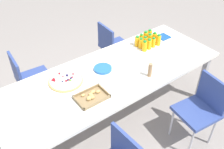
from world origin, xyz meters
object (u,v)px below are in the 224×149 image
Objects in this scene: juice_bottle_4 at (154,38)px; juice_bottle_11 at (145,46)px; juice_bottle_9 at (153,42)px; chair_near_left at (112,45)px; snack_tray at (92,97)px; juice_bottle_2 at (141,39)px; plate_stack at (103,69)px; juice_bottle_0 at (150,35)px; juice_bottle_8 at (158,40)px; juice_bottle_1 at (146,37)px; party_table at (112,77)px; juice_bottle_5 at (150,39)px; fruit_pizza at (66,80)px; chair_near_right at (28,78)px; chair_far_left at (202,107)px; juice_bottle_6 at (145,42)px; juice_bottle_7 at (141,43)px; juice_bottle_10 at (149,44)px; napkin_stack at (163,37)px; juice_bottle_3 at (137,41)px; cardboard_tube at (150,70)px.

juice_bottle_4 is 0.24m from juice_bottle_11.
juice_bottle_9 is at bearing 39.84° from juice_bottle_4.
chair_near_left is 2.70× the size of snack_tray.
juice_bottle_2 is at bearing -117.89° from juice_bottle_11.
juice_bottle_0 is at bearing -169.04° from plate_stack.
snack_tray is (1.21, 0.32, -0.05)m from juice_bottle_8.
juice_bottle_1 reaches higher than juice_bottle_4.
juice_bottle_1 is at bearing -45.98° from juice_bottle_4.
juice_bottle_5 is at bearing -164.98° from party_table.
juice_bottle_2 is (-0.06, 0.53, 0.32)m from chair_near_left.
juice_bottle_11 is (0.23, 0.07, -0.00)m from juice_bottle_4.
fruit_pizza is (1.22, 0.10, -0.06)m from juice_bottle_1.
chair_near_right is 5.79× the size of juice_bottle_4.
juice_bottle_6 is at bearing 4.52° from chair_far_left.
juice_bottle_7 is at bearing -178.50° from fruit_pizza.
chair_far_left is at bearing 79.76° from juice_bottle_0.
juice_bottle_10 reaches higher than chair_near_right.
juice_bottle_11 is 1.03m from snack_tray.
juice_bottle_0 is at bearing -152.32° from juice_bottle_6.
juice_bottle_7 is at bearing 68.17° from chair_near_right.
napkin_stack is (-0.28, 0.06, -0.06)m from juice_bottle_1.
juice_bottle_3 reaches higher than snack_tray.
napkin_stack is at bearing -163.68° from snack_tray.
juice_bottle_9 is at bearing 14.24° from chair_near_left.
plate_stack is at bearing 6.57° from juice_bottle_5.
juice_bottle_10 is (0.08, 0.08, -0.01)m from juice_bottle_5.
juice_bottle_8 reaches higher than plate_stack.
snack_tray is (1.00, 1.00, 0.27)m from chair_near_left.
juice_bottle_10 is 0.37m from napkin_stack.
juice_bottle_8 is at bearing -5.21° from chair_far_left.
juice_bottle_3 is 0.84× the size of cardboard_tube.
juice_bottle_10 is (-0.07, 0.14, 0.00)m from juice_bottle_3.
juice_bottle_5 is 0.08m from juice_bottle_9.
fruit_pizza is at bearing -77.13° from snack_tray.
juice_bottle_1 reaches higher than party_table.
party_table is 17.70× the size of juice_bottle_8.
chair_near_right is 1.61m from juice_bottle_9.
fruit_pizza is (1.06, -0.05, -0.05)m from juice_bottle_11.
juice_bottle_11 is at bearing -0.44° from juice_bottle_8.
juice_bottle_6 is (0.15, -0.01, -0.00)m from juice_bottle_4.
juice_bottle_5 is 0.49× the size of snack_tray.
juice_bottle_8 is 0.23m from juice_bottle_11.
juice_bottle_3 is at bearing 2.07° from juice_bottle_1.
cardboard_tube is at bearing 172.68° from snack_tray.
party_table is at bearing -153.43° from snack_tray.
juice_bottle_6 is (-0.66, -0.20, 0.12)m from party_table.
plate_stack is 1.07m from napkin_stack.
juice_bottle_6 is at bearing -26.83° from juice_bottle_8.
juice_bottle_1 reaches higher than chair_near_right.
juice_bottle_7 is at bearing -161.47° from party_table.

